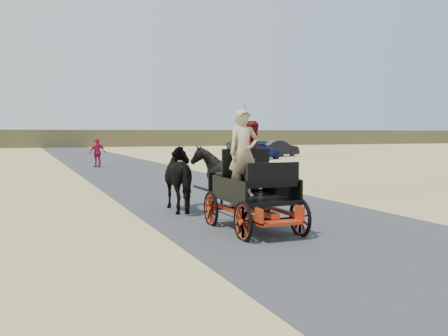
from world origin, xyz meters
name	(u,v)px	position (x,y,z in m)	size (l,w,h in m)	color
ground	(261,213)	(0.00, 0.00, 0.00)	(140.00, 140.00, 0.00)	tan
road	(261,213)	(0.00, 0.00, 0.01)	(6.00, 140.00, 0.01)	#38383A
ridge_far	(63,138)	(0.00, 62.00, 1.20)	(140.00, 6.00, 2.40)	brown
carriage	(253,213)	(-1.13, -1.90, 0.36)	(1.30, 2.40, 0.72)	black
horse_left	(184,179)	(-1.68, 1.10, 0.85)	(0.91, 2.01, 1.70)	black
horse_right	(223,177)	(-0.58, 1.10, 0.85)	(1.37, 1.54, 1.70)	black
driver_man	(244,153)	(-1.33, -1.85, 1.62)	(0.66, 0.43, 1.80)	tan
passenger_woman	(254,157)	(-0.83, -1.30, 1.51)	(0.77, 0.60, 1.58)	#660C0F
pedestrian	(97,153)	(-1.42, 18.41, 0.86)	(1.01, 0.42, 1.73)	#B91540
car_a	(258,150)	(10.95, 22.49, 0.68)	(1.61, 4.01, 1.37)	navy
car_b	(277,149)	(14.59, 26.10, 0.68)	(1.43, 4.11, 1.35)	black
car_c	(264,147)	(15.92, 31.26, 0.61)	(1.72, 4.22, 1.23)	#0C4C19
car_d	(249,145)	(17.61, 38.08, 0.68)	(2.26, 4.89, 1.36)	brown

